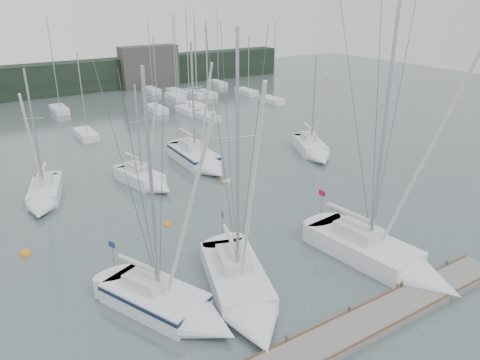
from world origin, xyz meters
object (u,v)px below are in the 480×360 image
at_px(sailboat_mid_e, 314,151).
at_px(sailboat_near_left, 177,308).
at_px(sailboat_mid_c, 148,181).
at_px(buoy_b, 224,183).
at_px(buoy_c, 26,254).
at_px(sailboat_near_right, 392,261).
at_px(sailboat_near_center, 245,298).
at_px(buoy_a, 167,225).
at_px(sailboat_mid_d, 201,160).
at_px(sailboat_mid_b, 43,198).

bearing_deg(sailboat_mid_e, sailboat_near_left, -121.19).
distance_m(sailboat_mid_c, buoy_b, 6.52).
bearing_deg(sailboat_near_left, buoy_c, 93.17).
distance_m(sailboat_near_right, buoy_c, 22.74).
distance_m(sailboat_near_center, sailboat_mid_c, 18.23).
distance_m(sailboat_mid_e, buoy_a, 19.77).
distance_m(sailboat_near_right, sailboat_mid_e, 21.04).
bearing_deg(sailboat_near_left, sailboat_mid_d, 35.40).
xyz_separation_m(sailboat_mid_c, buoy_a, (-1.60, -7.29, -0.52)).
height_order(sailboat_near_left, sailboat_mid_b, sailboat_near_left).
bearing_deg(sailboat_near_center, sailboat_mid_e, 59.45).
xyz_separation_m(sailboat_mid_b, buoy_c, (-2.62, -7.31, -0.51)).
relative_size(sailboat_near_left, sailboat_near_right, 0.82).
xyz_separation_m(sailboat_near_left, sailboat_mid_e, (22.75, 15.54, -0.02)).
xyz_separation_m(sailboat_mid_b, sailboat_mid_e, (25.51, -2.64, 0.03)).
height_order(sailboat_near_left, buoy_b, sailboat_near_left).
bearing_deg(buoy_b, sailboat_mid_e, 6.43).
height_order(sailboat_mid_c, sailboat_mid_d, sailboat_mid_d).
height_order(sailboat_near_left, buoy_c, sailboat_near_left).
height_order(sailboat_near_right, sailboat_mid_c, sailboat_near_right).
height_order(sailboat_mid_c, sailboat_mid_e, sailboat_mid_e).
bearing_deg(buoy_b, sailboat_mid_b, 164.51).
bearing_deg(buoy_c, sailboat_mid_e, 9.44).
relative_size(sailboat_near_right, buoy_b, 32.76).
xyz_separation_m(sailboat_near_left, buoy_b, (11.38, 14.26, -0.56)).
xyz_separation_m(sailboat_near_center, buoy_a, (0.46, 10.82, -0.52)).
bearing_deg(sailboat_mid_b, sailboat_near_right, -36.24).
bearing_deg(sailboat_mid_d, sailboat_mid_c, -159.90).
distance_m(sailboat_mid_d, buoy_c, 18.81).
bearing_deg(sailboat_mid_c, sailboat_near_center, -108.83).
height_order(sailboat_mid_d, buoy_c, sailboat_mid_d).
bearing_deg(sailboat_mid_d, sailboat_near_left, -119.36).
relative_size(sailboat_near_right, sailboat_mid_d, 1.35).
bearing_deg(sailboat_near_left, buoy_b, 28.23).
height_order(sailboat_near_center, sailboat_mid_c, sailboat_near_center).
bearing_deg(buoy_c, sailboat_mid_c, 29.39).
relative_size(sailboat_mid_c, sailboat_mid_e, 0.88).
distance_m(sailboat_mid_d, buoy_a, 12.09).
relative_size(sailboat_mid_b, buoy_b, 21.88).
relative_size(sailboat_near_left, sailboat_mid_c, 1.45).
height_order(sailboat_mid_d, sailboat_mid_e, sailboat_mid_d).
distance_m(sailboat_near_left, sailboat_mid_b, 18.38).
distance_m(sailboat_near_center, sailboat_mid_e, 25.53).
bearing_deg(sailboat_mid_c, sailboat_near_right, -82.45).
bearing_deg(sailboat_near_left, sailboat_mid_c, 48.96).
distance_m(sailboat_near_left, buoy_b, 18.25).
bearing_deg(sailboat_mid_c, sailboat_near_left, -120.23).
height_order(buoy_a, buoy_b, buoy_a).
bearing_deg(sailboat_near_left, sailboat_near_right, -36.22).
relative_size(buoy_a, buoy_c, 0.79).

